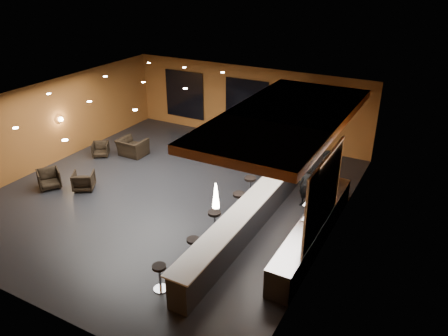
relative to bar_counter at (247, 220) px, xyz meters
The scene contains 35 objects.
floor 3.82m from the bar_counter, 164.68° to the left, with size 12.00×13.00×0.10m, color black.
ceiling 4.86m from the bar_counter, 164.68° to the left, with size 12.00×13.00×0.10m, color black.
wall_back 8.48m from the bar_counter, 115.80° to the left, with size 12.00×0.10×3.50m, color brown.
wall_front 6.76m from the bar_counter, 123.33° to the right, with size 12.00×0.10×3.50m, color brown.
wall_left 9.83m from the bar_counter, behind, with size 0.10×13.00×3.50m, color brown.
wall_right 2.88m from the bar_counter, 22.62° to the left, with size 0.10×13.00×3.50m, color brown.
wood_soffit 3.51m from the bar_counter, 80.07° to the left, with size 3.60×8.00×0.28m, color #9F552E.
window_left 10.39m from the bar_counter, 133.86° to the left, with size 2.20×0.06×2.40m, color black.
window_center 8.37m from the bar_counter, 116.13° to the left, with size 2.20×0.06×2.40m, color black.
window_right 7.56m from the bar_counter, 94.99° to the left, with size 2.20×0.06×2.40m, color black.
tile_backsplash 2.75m from the bar_counter, ahead, with size 0.06×3.20×2.40m, color white.
bar_counter is the anchor object (origin of this frame).
bar_top 0.52m from the bar_counter, ahead, with size 0.78×8.10×0.05m, color silver.
prep_counter 2.06m from the bar_counter, 14.04° to the left, with size 0.70×6.00×0.86m, color black.
prep_top 2.10m from the bar_counter, 14.04° to the left, with size 0.72×6.00×0.03m, color silver.
wall_shelf_lower 2.44m from the bar_counter, ahead, with size 0.30×1.50×0.03m, color silver.
wall_shelf_upper 2.67m from the bar_counter, ahead, with size 0.30×1.50×0.03m, color silver.
column 4.77m from the bar_counter, 90.00° to the left, with size 0.60×0.60×3.50m, color #A97126.
wall_sconce 9.73m from the bar_counter, behind, with size 0.22×0.22×0.22m, color #FFE5B2.
pendant_0 2.72m from the bar_counter, 90.00° to the right, with size 0.20×0.20×0.70m, color white.
pendant_1 1.92m from the bar_counter, 90.00° to the left, with size 0.20×0.20×0.70m, color white.
pendant_2 3.52m from the bar_counter, 90.00° to the left, with size 0.20×0.20×0.70m, color white.
staff_a 2.73m from the bar_counter, 66.45° to the left, with size 0.59×0.39×1.62m, color black.
staff_b 3.76m from the bar_counter, 65.94° to the left, with size 0.90×0.70×1.86m, color black.
staff_c 3.48m from the bar_counter, 62.41° to the left, with size 0.89×0.58×1.82m, color black.
armchair_a 8.04m from the bar_counter, behind, with size 0.77×0.80×0.72m, color black.
armchair_b 6.75m from the bar_counter, behind, with size 0.75×0.77×0.70m, color black.
armchair_c 8.69m from the bar_counter, 164.04° to the left, with size 0.68×0.70×0.64m, color black.
armchair_d 7.82m from the bar_counter, 156.37° to the left, with size 1.18×1.03×0.76m, color black.
bar_stool_0 3.58m from the bar_counter, 104.00° to the right, with size 0.39×0.39×0.77m.
bar_stool_1 2.18m from the bar_counter, 109.21° to the right, with size 0.40×0.40×0.79m.
bar_stool_2 1.04m from the bar_counter, 146.19° to the right, with size 0.43×0.43×0.85m.
bar_stool_3 1.08m from the bar_counter, 131.12° to the left, with size 0.44×0.44×0.87m.
bar_stool_4 2.23m from the bar_counter, 113.27° to the left, with size 0.44×0.44×0.87m.
bar_stool_5 3.53m from the bar_counter, 104.14° to the left, with size 0.40×0.40×0.79m.
Camera 1 is at (8.57, -11.65, 7.91)m, focal length 35.00 mm.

